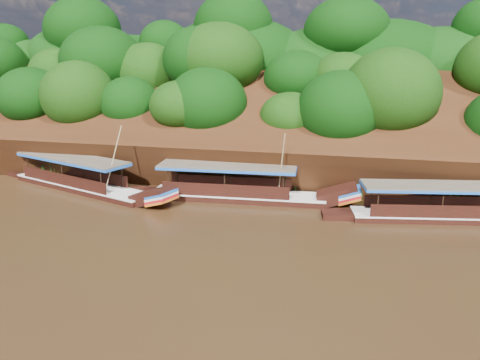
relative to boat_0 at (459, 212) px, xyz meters
name	(u,v)px	position (x,y,z in m)	size (l,w,h in m)	color
ground	(234,240)	(-13.96, -6.79, -0.55)	(160.00, 160.00, 0.00)	black
riverbank	(285,141)	(-13.97, 15.93, 1.34)	(120.00, 30.06, 19.40)	black
boat_0	(459,212)	(0.00, 0.00, 0.00)	(15.13, 4.51, 6.11)	black
boat_1	(249,192)	(-14.71, 0.99, 0.06)	(15.81, 3.40, 5.97)	black
boat_2	(88,184)	(-27.87, 0.37, 0.04)	(16.39, 7.61, 6.14)	black
reeds	(223,182)	(-17.19, 2.69, 0.25)	(48.53, 2.67, 1.79)	#26741D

